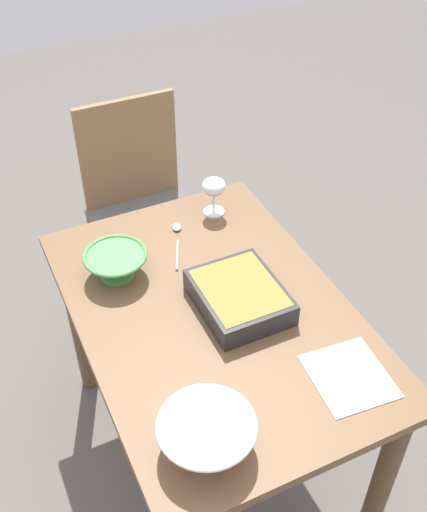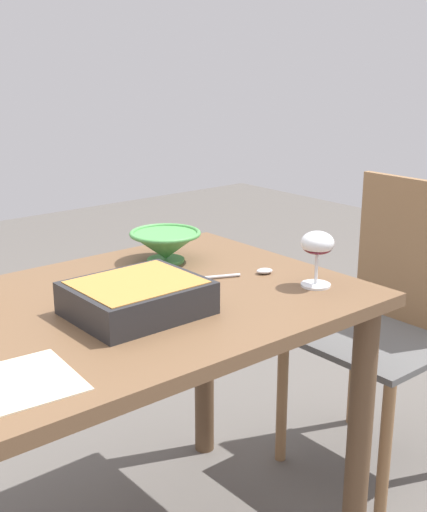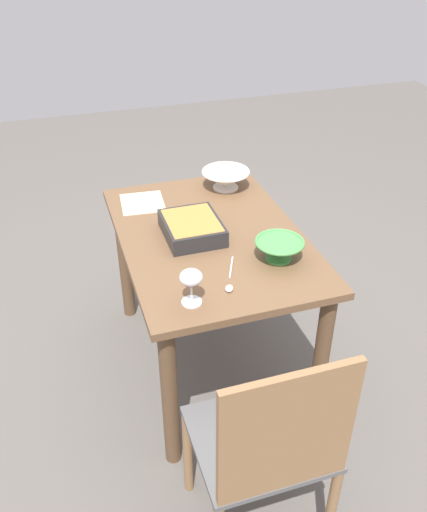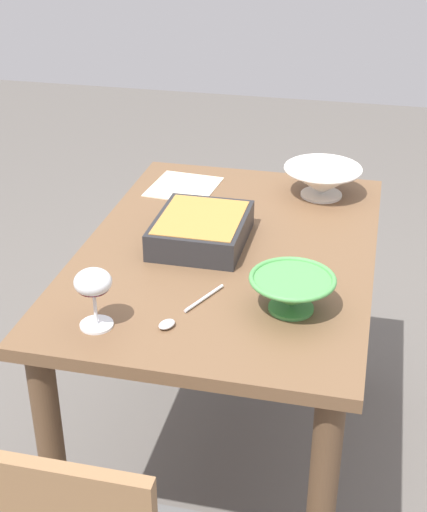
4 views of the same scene
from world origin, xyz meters
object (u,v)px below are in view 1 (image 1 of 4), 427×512
Objects in this scene: wine_glass at (214,188)px; napkin at (349,376)px; small_bowl at (207,434)px; mixing_bowl at (116,263)px; serving_spoon at (177,236)px; dining_table at (213,340)px; casserole_dish at (239,296)px; chair at (141,201)px.

wine_glass is 0.65× the size of napkin.
small_bowl reaches higher than napkin.
small_bowl is at bearing 94.05° from napkin.
serving_spoon is at bearing -68.83° from mixing_bowl.
small_bowl is (-0.40, 0.21, 0.18)m from dining_table.
small_bowl is (-0.67, 0.00, 0.00)m from mixing_bowl.
dining_table is 0.19m from casserole_dish.
dining_table is 4.74× the size of small_bowl.
serving_spoon reaches higher than napkin.
chair reaches higher than small_bowl.
mixing_bowl is at bearing 33.77° from napkin.
small_bowl reaches higher than mixing_bowl.
chair is 0.61m from wine_glass.
chair is at bearing -0.98° from casserole_dish.
serving_spoon is (-0.07, 0.17, -0.10)m from wine_glass.
wine_glass is 0.45m from mixing_bowl.
dining_table is 0.45m from napkin.
chair reaches higher than wine_glass.
dining_table is at bearing 79.88° from casserole_dish.
wine_glass is 0.50× the size of casserole_dish.
casserole_dish is 0.48m from small_bowl.
chair reaches higher than serving_spoon.
wine_glass reaches higher than napkin.
chair is at bearing -6.06° from serving_spoon.
casserole_dish is 1.31× the size of napkin.
napkin is at bearing -157.85° from casserole_dish.
small_bowl reaches higher than serving_spoon.
casserole_dish is at bearing -135.01° from mixing_bowl.
chair is at bearing 5.69° from napkin.
mixing_bowl is at bearing -0.15° from small_bowl.
napkin is at bearing -85.95° from small_bowl.
chair is 6.61× the size of wine_glass.
casserole_dish is (-0.94, 0.02, 0.28)m from chair.
small_bowl is at bearing 152.82° from dining_table.
dining_table is at bearing 154.53° from wine_glass.
dining_table is 0.53m from wine_glass.
napkin is (-0.73, -0.19, -0.01)m from serving_spoon.
napkin is (-0.37, -0.22, 0.13)m from dining_table.
chair is 4.18× the size of serving_spoon.
wine_glass is at bearing 1.18° from napkin.
wine_glass is (0.43, -0.21, 0.23)m from dining_table.
small_bowl is at bearing 143.75° from casserole_dish.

